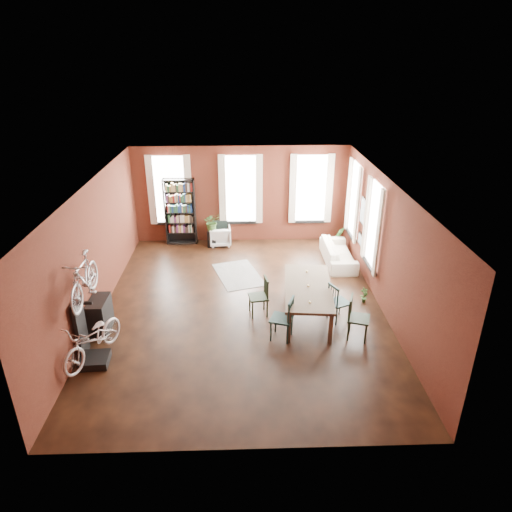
{
  "coord_description": "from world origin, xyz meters",
  "views": [
    {
      "loc": [
        0.02,
        -9.99,
        6.0
      ],
      "look_at": [
        0.37,
        0.6,
        1.16
      ],
      "focal_mm": 32.0,
      "sensor_mm": 36.0,
      "label": 1
    }
  ],
  "objects_px": {
    "bookshelf": "(180,212)",
    "bicycle_floor": "(90,322)",
    "dining_chair_c": "(359,318)",
    "dining_chair_d": "(339,302)",
    "plant_stand": "(212,239)",
    "cream_sofa": "(339,250)",
    "bike_trainer": "(95,360)",
    "white_armchair": "(220,235)",
    "dining_chair_a": "(282,318)",
    "console_table": "(100,315)",
    "dining_chair_b": "(258,297)",
    "dining_table": "(307,301)"
  },
  "relations": [
    {
      "from": "dining_table",
      "to": "bookshelf",
      "type": "distance_m",
      "value": 5.99
    },
    {
      "from": "dining_chair_a",
      "to": "plant_stand",
      "type": "height_order",
      "value": "dining_chair_a"
    },
    {
      "from": "dining_chair_a",
      "to": "bike_trainer",
      "type": "xyz_separation_m",
      "value": [
        -3.95,
        -0.79,
        -0.43
      ]
    },
    {
      "from": "dining_chair_b",
      "to": "cream_sofa",
      "type": "height_order",
      "value": "dining_chair_b"
    },
    {
      "from": "cream_sofa",
      "to": "console_table",
      "type": "xyz_separation_m",
      "value": [
        -6.23,
        -3.5,
        -0.01
      ]
    },
    {
      "from": "dining_chair_a",
      "to": "console_table",
      "type": "relative_size",
      "value": 1.29
    },
    {
      "from": "white_armchair",
      "to": "plant_stand",
      "type": "height_order",
      "value": "white_armchair"
    },
    {
      "from": "white_armchair",
      "to": "bicycle_floor",
      "type": "distance_m",
      "value": 6.73
    },
    {
      "from": "dining_chair_a",
      "to": "dining_chair_c",
      "type": "bearing_deg",
      "value": 108.8
    },
    {
      "from": "dining_chair_d",
      "to": "plant_stand",
      "type": "bearing_deg",
      "value": 10.71
    },
    {
      "from": "bookshelf",
      "to": "plant_stand",
      "type": "distance_m",
      "value": 1.36
    },
    {
      "from": "bookshelf",
      "to": "bicycle_floor",
      "type": "bearing_deg",
      "value": -99.1
    },
    {
      "from": "dining_chair_d",
      "to": "bookshelf",
      "type": "relative_size",
      "value": 0.44
    },
    {
      "from": "dining_table",
      "to": "dining_chair_a",
      "type": "distance_m",
      "value": 1.15
    },
    {
      "from": "bookshelf",
      "to": "bicycle_floor",
      "type": "relative_size",
      "value": 1.27
    },
    {
      "from": "dining_table",
      "to": "bike_trainer",
      "type": "xyz_separation_m",
      "value": [
        -4.65,
        -1.7,
        -0.33
      ]
    },
    {
      "from": "bookshelf",
      "to": "cream_sofa",
      "type": "bearing_deg",
      "value": -18.95
    },
    {
      "from": "dining_chair_a",
      "to": "dining_chair_d",
      "type": "bearing_deg",
      "value": 137.01
    },
    {
      "from": "bookshelf",
      "to": "bike_trainer",
      "type": "xyz_separation_m",
      "value": [
        -1.08,
        -6.45,
        -1.02
      ]
    },
    {
      "from": "bike_trainer",
      "to": "bicycle_floor",
      "type": "height_order",
      "value": "bicycle_floor"
    },
    {
      "from": "console_table",
      "to": "plant_stand",
      "type": "xyz_separation_m",
      "value": [
        2.31,
        4.85,
        -0.12
      ]
    },
    {
      "from": "dining_chair_c",
      "to": "dining_chair_d",
      "type": "xyz_separation_m",
      "value": [
        -0.29,
        0.77,
        -0.02
      ]
    },
    {
      "from": "dining_chair_b",
      "to": "bicycle_floor",
      "type": "distance_m",
      "value": 3.94
    },
    {
      "from": "dining_chair_d",
      "to": "bookshelf",
      "type": "distance_m",
      "value": 6.58
    },
    {
      "from": "white_armchair",
      "to": "cream_sofa",
      "type": "relative_size",
      "value": 0.34
    },
    {
      "from": "bike_trainer",
      "to": "dining_chair_b",
      "type": "bearing_deg",
      "value": 27.8
    },
    {
      "from": "dining_chair_c",
      "to": "dining_chair_d",
      "type": "bearing_deg",
      "value": 39.23
    },
    {
      "from": "dining_chair_a",
      "to": "console_table",
      "type": "distance_m",
      "value": 4.18
    },
    {
      "from": "dining_chair_d",
      "to": "plant_stand",
      "type": "height_order",
      "value": "dining_chair_d"
    },
    {
      "from": "white_armchair",
      "to": "cream_sofa",
      "type": "height_order",
      "value": "cream_sofa"
    },
    {
      "from": "dining_chair_d",
      "to": "plant_stand",
      "type": "relative_size",
      "value": 1.72
    },
    {
      "from": "plant_stand",
      "to": "bicycle_floor",
      "type": "xyz_separation_m",
      "value": [
        -2.06,
        -6.13,
        0.75
      ]
    },
    {
      "from": "plant_stand",
      "to": "dining_chair_c",
      "type": "bearing_deg",
      "value": -56.26
    },
    {
      "from": "white_armchair",
      "to": "bicycle_floor",
      "type": "height_order",
      "value": "bicycle_floor"
    },
    {
      "from": "dining_chair_a",
      "to": "dining_chair_b",
      "type": "bearing_deg",
      "value": -135.06
    },
    {
      "from": "console_table",
      "to": "bicycle_floor",
      "type": "height_order",
      "value": "bicycle_floor"
    },
    {
      "from": "dining_chair_c",
      "to": "white_armchair",
      "type": "height_order",
      "value": "dining_chair_c"
    },
    {
      "from": "cream_sofa",
      "to": "bike_trainer",
      "type": "xyz_separation_m",
      "value": [
        -6.03,
        -4.75,
        -0.32
      ]
    },
    {
      "from": "dining_table",
      "to": "dining_chair_d",
      "type": "distance_m",
      "value": 0.76
    },
    {
      "from": "dining_chair_a",
      "to": "plant_stand",
      "type": "relative_size",
      "value": 1.84
    },
    {
      "from": "dining_chair_d",
      "to": "bike_trainer",
      "type": "distance_m",
      "value": 5.61
    },
    {
      "from": "dining_chair_b",
      "to": "white_armchair",
      "type": "height_order",
      "value": "dining_chair_b"
    },
    {
      "from": "dining_chair_a",
      "to": "dining_chair_b",
      "type": "height_order",
      "value": "dining_chair_a"
    },
    {
      "from": "dining_table",
      "to": "dining_chair_d",
      "type": "xyz_separation_m",
      "value": [
        0.73,
        -0.17,
        0.07
      ]
    },
    {
      "from": "console_table",
      "to": "plant_stand",
      "type": "bearing_deg",
      "value": 64.57
    },
    {
      "from": "dining_chair_c",
      "to": "console_table",
      "type": "distance_m",
      "value": 5.9
    },
    {
      "from": "dining_chair_a",
      "to": "console_table",
      "type": "height_order",
      "value": "dining_chair_a"
    },
    {
      "from": "cream_sofa",
      "to": "bike_trainer",
      "type": "bearing_deg",
      "value": 128.27
    },
    {
      "from": "bike_trainer",
      "to": "bicycle_floor",
      "type": "xyz_separation_m",
      "value": [
        0.04,
        -0.02,
        0.95
      ]
    },
    {
      "from": "bookshelf",
      "to": "plant_stand",
      "type": "relative_size",
      "value": 3.93
    }
  ]
}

